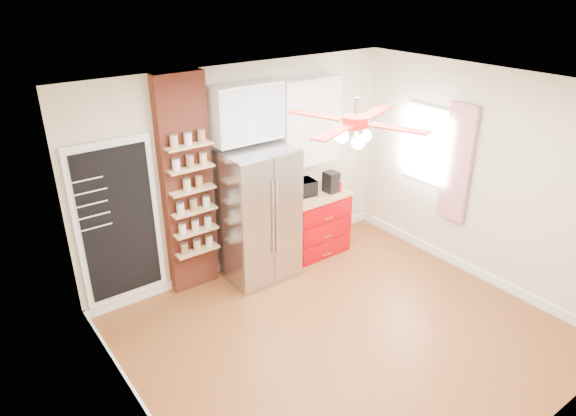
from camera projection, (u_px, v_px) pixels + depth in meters
floor at (344, 334)px, 5.72m from camera, size 4.50×4.50×0.00m
ceiling at (357, 92)px, 4.59m from camera, size 4.50×4.50×0.00m
wall_back at (244, 170)px, 6.61m from camera, size 4.50×0.02×2.70m
wall_front at (539, 327)px, 3.70m from camera, size 4.50×0.02×2.70m
wall_left at (134, 305)px, 3.94m from camera, size 0.02×4.00×2.70m
wall_right at (483, 178)px, 6.37m from camera, size 0.02×4.00×2.70m
chalkboard at (118, 223)px, 5.77m from camera, size 0.95×0.05×1.95m
brick_pillar at (187, 187)px, 6.10m from camera, size 0.60×0.16×2.70m
fridge at (257, 214)px, 6.52m from camera, size 0.90×0.70×1.75m
upper_glass_cabinet at (246, 112)px, 6.12m from camera, size 0.90×0.35×0.70m
red_cabinet at (313, 222)px, 7.26m from camera, size 0.94×0.64×0.90m
upper_shelf_unit at (308, 121)px, 6.78m from camera, size 0.90×0.30×1.15m
window at (427, 145)px, 6.93m from camera, size 0.04×0.75×1.05m
curtain at (457, 163)px, 6.55m from camera, size 0.06×0.40×1.55m
ceiling_fan at (356, 122)px, 4.71m from camera, size 1.40×1.40×0.44m
toaster_oven at (301, 188)px, 6.95m from camera, size 0.42×0.32×0.22m
coffee_maker at (331, 182)px, 7.06m from camera, size 0.18×0.19×0.29m
canister_left at (339, 186)px, 7.11m from camera, size 0.11×0.11×0.15m
canister_right at (332, 182)px, 7.28m from camera, size 0.14×0.14×0.13m
pantry_jar_oats at (187, 185)px, 5.92m from camera, size 0.11×0.11×0.13m
pantry_jar_beans at (199, 182)px, 5.99m from camera, size 0.09×0.09×0.13m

